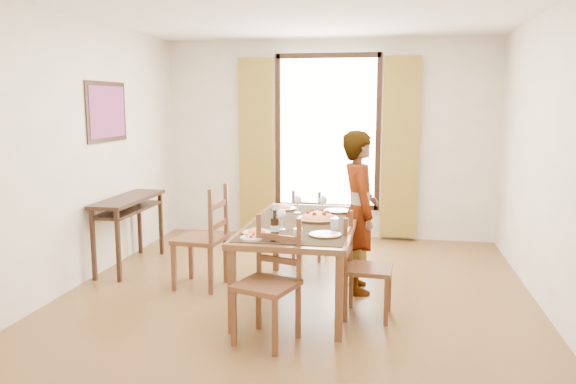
% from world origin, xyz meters
% --- Properties ---
extents(ground, '(5.00, 5.00, 0.00)m').
position_xyz_m(ground, '(0.00, 0.00, 0.00)').
color(ground, '#553C1A').
rests_on(ground, ground).
extents(room_shell, '(4.60, 5.10, 2.74)m').
position_xyz_m(room_shell, '(-0.00, 0.13, 1.54)').
color(room_shell, silver).
rests_on(room_shell, ground).
extents(console_table, '(0.38, 1.20, 0.80)m').
position_xyz_m(console_table, '(-2.03, 0.60, 0.68)').
color(console_table, black).
rests_on(console_table, ground).
extents(dining_table, '(0.98, 1.87, 0.76)m').
position_xyz_m(dining_table, '(0.07, -0.13, 0.69)').
color(dining_table, brown).
rests_on(dining_table, ground).
extents(chair_west, '(0.50, 0.50, 1.04)m').
position_xyz_m(chair_west, '(-0.97, 0.07, 0.48)').
color(chair_west, brown).
rests_on(chair_west, ground).
extents(chair_north, '(0.42, 0.42, 0.84)m').
position_xyz_m(chair_north, '(-0.07, 1.29, 0.39)').
color(chair_north, brown).
rests_on(chair_north, ground).
extents(chair_south, '(0.54, 0.54, 0.97)m').
position_xyz_m(chair_south, '(-0.05, -1.08, 0.45)').
color(chair_south, brown).
rests_on(chair_south, ground).
extents(chair_east, '(0.42, 0.42, 0.90)m').
position_xyz_m(chair_east, '(0.67, -0.44, 0.42)').
color(chair_east, brown).
rests_on(chair_east, ground).
extents(man, '(0.77, 0.66, 1.59)m').
position_xyz_m(man, '(0.57, 0.24, 0.79)').
color(man, gray).
rests_on(man, ground).
extents(plate_sw, '(0.27, 0.27, 0.05)m').
position_xyz_m(plate_sw, '(-0.23, -0.68, 0.78)').
color(plate_sw, silver).
rests_on(plate_sw, dining_table).
extents(plate_se, '(0.27, 0.27, 0.05)m').
position_xyz_m(plate_se, '(0.34, -0.64, 0.78)').
color(plate_se, silver).
rests_on(plate_se, dining_table).
extents(plate_nw, '(0.27, 0.27, 0.05)m').
position_xyz_m(plate_nw, '(-0.22, 0.43, 0.78)').
color(plate_nw, silver).
rests_on(plate_nw, dining_table).
extents(plate_ne, '(0.27, 0.27, 0.05)m').
position_xyz_m(plate_ne, '(0.34, 0.41, 0.78)').
color(plate_ne, silver).
rests_on(plate_ne, dining_table).
extents(pasta_platter, '(0.40, 0.40, 0.10)m').
position_xyz_m(pasta_platter, '(0.20, -0.04, 0.81)').
color(pasta_platter, red).
rests_on(pasta_platter, dining_table).
extents(caprese_plate, '(0.20, 0.20, 0.04)m').
position_xyz_m(caprese_plate, '(-0.23, -0.85, 0.78)').
color(caprese_plate, silver).
rests_on(caprese_plate, dining_table).
extents(wine_glass_a, '(0.08, 0.08, 0.18)m').
position_xyz_m(wine_glass_a, '(-0.06, -0.49, 0.85)').
color(wine_glass_a, white).
rests_on(wine_glass_a, dining_table).
extents(wine_glass_b, '(0.08, 0.08, 0.18)m').
position_xyz_m(wine_glass_b, '(0.21, 0.29, 0.85)').
color(wine_glass_b, white).
rests_on(wine_glass_b, dining_table).
extents(wine_glass_c, '(0.08, 0.08, 0.18)m').
position_xyz_m(wine_glass_c, '(-0.04, 0.27, 0.85)').
color(wine_glass_c, white).
rests_on(wine_glass_c, dining_table).
extents(tumbler_a, '(0.07, 0.07, 0.10)m').
position_xyz_m(tumbler_a, '(0.39, -0.39, 0.81)').
color(tumbler_a, silver).
rests_on(tumbler_a, dining_table).
extents(tumbler_b, '(0.07, 0.07, 0.10)m').
position_xyz_m(tumbler_b, '(-0.25, 0.20, 0.81)').
color(tumbler_b, silver).
rests_on(tumbler_b, dining_table).
extents(tumbler_c, '(0.07, 0.07, 0.10)m').
position_xyz_m(tumbler_c, '(0.15, -0.85, 0.81)').
color(tumbler_c, silver).
rests_on(tumbler_c, dining_table).
extents(wine_bottle, '(0.07, 0.07, 0.25)m').
position_xyz_m(wine_bottle, '(-0.04, -0.87, 0.88)').
color(wine_bottle, black).
rests_on(wine_bottle, dining_table).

